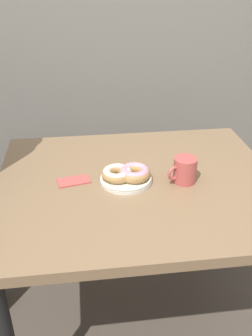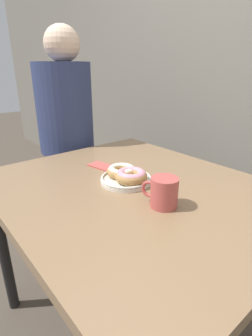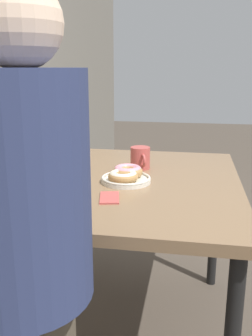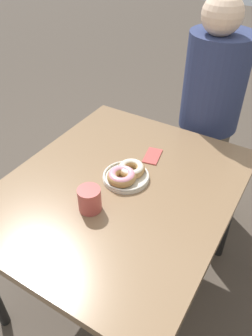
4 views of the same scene
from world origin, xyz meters
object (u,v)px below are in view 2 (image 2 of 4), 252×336
object	(u,v)px
donut_plate	(126,175)
dining_table	(134,204)
person_figure	(67,142)
napkin	(102,166)
coffee_mug	(163,192)

from	to	relation	value
donut_plate	dining_table	bearing A→B (deg)	-3.62
person_figure	napkin	xyz separation A→B (m)	(0.53, -0.10, 0.01)
napkin	coffee_mug	bearing A→B (deg)	-6.89
donut_plate	person_figure	bearing A→B (deg)	170.77
donut_plate	person_figure	xyz separation A→B (m)	(-0.73, 0.12, -0.04)
donut_plate	napkin	distance (m)	0.21
coffee_mug	person_figure	distance (m)	0.97
dining_table	coffee_mug	xyz separation A→B (m)	(0.17, -0.03, 0.13)
dining_table	napkin	size ratio (longest dim) A/B	8.18
dining_table	donut_plate	world-z (taller)	donut_plate
donut_plate	coffee_mug	distance (m)	0.23
donut_plate	person_figure	world-z (taller)	person_figure
dining_table	person_figure	bearing A→B (deg)	171.11
napkin	dining_table	bearing A→B (deg)	-5.81
donut_plate	coffee_mug	bearing A→B (deg)	-7.41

